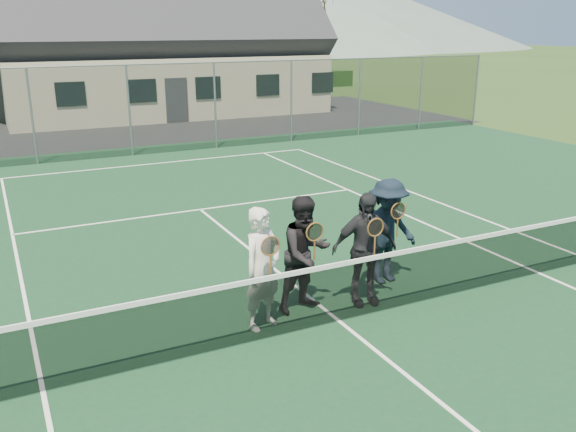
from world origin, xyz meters
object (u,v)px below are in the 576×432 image
object	(u,v)px
tennis_net	(340,289)
clubhouse	(160,30)
player_a	(263,269)
player_c	(364,249)
player_d	(387,231)
player_b	(306,254)

from	to	relation	value
tennis_net	clubhouse	xyz separation A→B (m)	(4.00, 24.00, 3.45)
tennis_net	player_a	distance (m)	1.19
player_c	player_d	world-z (taller)	same
clubhouse	player_c	world-z (taller)	clubhouse
player_a	tennis_net	bearing A→B (deg)	-19.00
player_b	player_c	xyz separation A→B (m)	(0.91, -0.22, 0.00)
clubhouse	player_c	distance (m)	24.03
player_a	player_d	size ratio (longest dim) A/B	1.00
player_a	player_c	world-z (taller)	same
tennis_net	player_c	world-z (taller)	player_c
player_a	clubhouse	bearing A→B (deg)	77.91
player_a	player_b	size ratio (longest dim) A/B	1.00
player_d	player_b	bearing A→B (deg)	-169.39
tennis_net	clubhouse	distance (m)	24.57
tennis_net	player_b	distance (m)	0.76
clubhouse	player_d	bearing A→B (deg)	-96.25
player_a	player_c	size ratio (longest dim) A/B	1.00
player_b	player_c	world-z (taller)	same
player_d	clubhouse	bearing A→B (deg)	83.75
clubhouse	player_d	size ratio (longest dim) A/B	8.67
tennis_net	player_d	size ratio (longest dim) A/B	6.49
tennis_net	player_b	world-z (taller)	player_b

